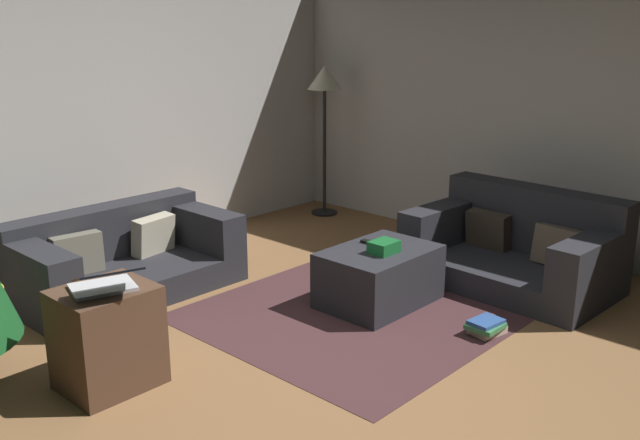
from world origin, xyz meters
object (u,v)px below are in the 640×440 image
(side_table, at_px, (107,338))
(book_stack, at_px, (486,327))
(couch_right, at_px, (518,248))
(ottoman, at_px, (379,276))
(corner_lamp, at_px, (325,89))
(gift_box, at_px, (384,247))
(laptop, at_px, (105,283))
(tv_remote, at_px, (371,243))
(couch_left, at_px, (121,259))

(side_table, distance_m, book_stack, 2.42)
(book_stack, bearing_deg, couch_right, 18.01)
(ottoman, xyz_separation_m, corner_lamp, (1.57, 1.99, 1.13))
(gift_box, bearing_deg, laptop, 169.27)
(tv_remote, relative_size, laptop, 0.32)
(couch_left, distance_m, laptop, 1.63)
(couch_right, bearing_deg, couch_left, 48.52)
(ottoman, relative_size, side_table, 1.43)
(side_table, distance_m, corner_lamp, 4.07)
(couch_left, xyz_separation_m, corner_lamp, (2.72, 0.37, 1.08))
(couch_right, xyz_separation_m, ottoman, (-1.10, 0.53, -0.07))
(couch_left, relative_size, ottoman, 1.95)
(couch_left, height_order, book_stack, couch_left)
(couch_left, height_order, ottoman, couch_left)
(book_stack, bearing_deg, tv_remote, 89.97)
(side_table, bearing_deg, couch_left, 55.52)
(couch_left, bearing_deg, tv_remote, 129.21)
(book_stack, xyz_separation_m, corner_lamp, (1.52, 2.86, 1.28))
(book_stack, bearing_deg, laptop, 150.58)
(gift_box, bearing_deg, tv_remote, 63.55)
(ottoman, distance_m, side_table, 2.05)
(gift_box, distance_m, side_table, 2.02)
(ottoman, xyz_separation_m, book_stack, (0.06, -0.87, -0.15))
(gift_box, distance_m, laptop, 2.03)
(couch_right, relative_size, corner_lamp, 1.00)
(couch_left, distance_m, side_table, 1.52)
(gift_box, bearing_deg, ottoman, 59.02)
(side_table, relative_size, corner_lamp, 0.38)
(ottoman, bearing_deg, book_stack, -86.24)
(tv_remote, bearing_deg, gift_box, -119.97)
(couch_left, bearing_deg, ottoman, 125.56)
(book_stack, distance_m, corner_lamp, 3.48)
(couch_left, height_order, laptop, laptop)
(couch_left, relative_size, laptop, 3.31)
(couch_right, xyz_separation_m, gift_box, (-1.14, 0.46, 0.18))
(ottoman, bearing_deg, laptop, 171.40)
(gift_box, xyz_separation_m, corner_lamp, (1.62, 2.06, 0.88))
(ottoman, xyz_separation_m, laptop, (-2.03, 0.31, 0.44))
(gift_box, height_order, corner_lamp, corner_lamp)
(tv_remote, bearing_deg, side_table, 169.93)
(gift_box, distance_m, tv_remote, 0.23)
(corner_lamp, bearing_deg, tv_remote, -129.16)
(couch_right, height_order, tv_remote, couch_right)
(side_table, bearing_deg, gift_box, -12.52)
(book_stack, bearing_deg, ottoman, 93.76)
(ottoman, xyz_separation_m, side_table, (-2.01, 0.37, 0.09))
(corner_lamp, bearing_deg, gift_box, -128.09)
(book_stack, bearing_deg, gift_box, 97.04)
(couch_left, height_order, couch_right, couch_right)
(ottoman, distance_m, tv_remote, 0.26)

